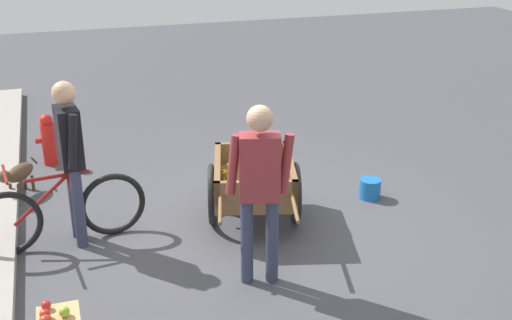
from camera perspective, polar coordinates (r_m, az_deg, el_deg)
name	(u,v)px	position (r m, az deg, el deg)	size (l,w,h in m)	color
ground_plane	(257,231)	(6.60, 0.13, -6.33)	(24.00, 24.00, 0.00)	#47474C
fruit_cart	(254,183)	(6.60, -0.22, -2.08)	(1.79, 1.18, 0.72)	brown
vendor_person	(260,180)	(5.34, 0.33, -1.81)	(0.28, 0.56, 1.63)	#333851
bicycle	(61,212)	(6.48, -16.96, -4.45)	(0.46, 1.66, 0.85)	black
cyclist_person	(70,149)	(6.25, -16.22, 0.96)	(0.52, 0.24, 1.64)	#333851
dog	(18,174)	(7.75, -20.45, -1.16)	(0.58, 0.42, 0.40)	#4C3823
fire_hydrant	(48,139)	(8.54, -18.01, 1.75)	(0.25, 0.25, 0.67)	red
plastic_bucket	(370,189)	(7.38, 10.12, -2.53)	(0.24, 0.24, 0.23)	#1966B2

